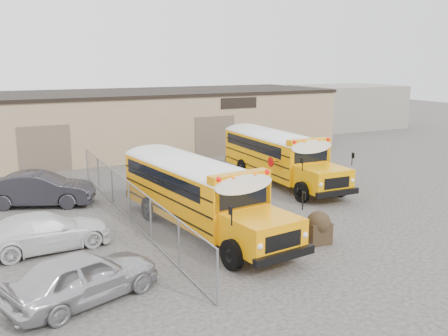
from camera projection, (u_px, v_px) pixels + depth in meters
name	position (u px, v px, depth m)	size (l,w,h in m)	color
ground	(279.00, 220.00, 22.41)	(120.00, 120.00, 0.00)	#302E2C
warehouse	(142.00, 120.00, 39.36)	(30.20, 10.20, 4.67)	tan
chainlink_fence	(129.00, 201.00, 22.20)	(0.07, 18.07, 1.81)	gray
distant_building_right	(346.00, 106.00, 53.43)	(10.00, 8.00, 4.40)	gray
school_bus_left	(135.00, 163.00, 26.09)	(3.81, 10.68, 3.06)	orange
school_bus_right	(231.00, 138.00, 34.67)	(3.19, 10.36, 3.02)	#F29E00
tarp_bundle	(318.00, 227.00, 19.48)	(0.97, 0.95, 1.30)	black
car_silver	(83.00, 276.00, 14.73)	(1.86, 4.61, 1.57)	silver
car_white	(45.00, 231.00, 18.81)	(1.99, 4.89, 1.42)	silver
car_dark	(40.00, 189.00, 24.47)	(1.78, 5.09, 1.68)	black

